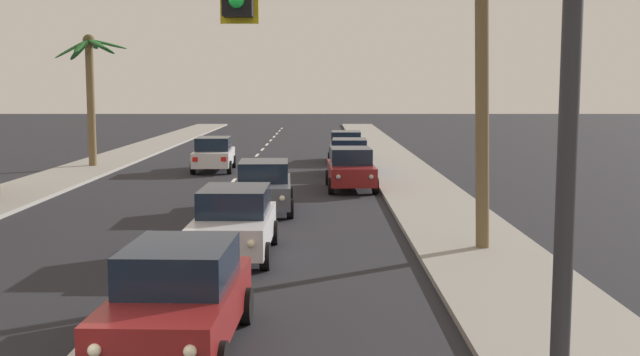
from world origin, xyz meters
The scene contains 12 objects.
sidewalk_right centered at (7.80, 20.00, 0.07)m, with size 3.20×110.00×0.14m, color gray.
sidewalk_left centered at (-7.80, 20.00, 0.07)m, with size 3.20×110.00×0.14m, color gray.
lane_markings centered at (0.46, 19.93, 0.00)m, with size 4.28×88.61×0.01m.
traffic_signal_mast centered at (3.08, 0.18, 4.83)m, with size 10.95×0.41×6.91m.
sedan_lead_at_stop_bar centered at (1.61, 3.48, 0.85)m, with size 2.06×4.49×1.68m.
sedan_third_in_queue centered at (1.73, 10.28, 0.85)m, with size 1.97×4.46×1.68m.
sedan_fifth_in_queue centered at (1.96, 17.08, 0.85)m, with size 2.09×4.51×1.68m.
sedan_oncoming_far centered at (-1.40, 29.45, 0.85)m, with size 2.08×4.50×1.68m.
sedan_parked_nearest_kerb centered at (5.22, 28.01, 0.85)m, with size 2.06×4.50×1.68m.
sedan_parked_mid_kerb centered at (5.27, 34.26, 0.85)m, with size 2.06×4.49×1.68m.
sedan_parked_far_kerb centered at (5.07, 22.67, 0.85)m, with size 2.04×4.49×1.68m.
palm_left_farthest centered at (-7.75, 30.81, 4.66)m, with size 3.51×3.72×6.75m.
Camera 1 is at (3.83, -8.26, 4.13)m, focal length 43.20 mm.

